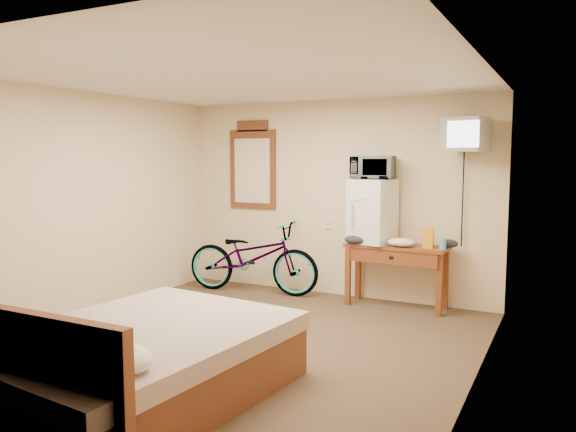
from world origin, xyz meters
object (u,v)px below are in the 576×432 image
object	(u,v)px
microwave	(373,167)
wall_mirror	(253,166)
blue_cup	(443,244)
crt_television	(466,135)
bed	(133,362)
desk	(396,257)
mini_fridge	(372,211)
bicycle	(253,257)

from	to	relation	value
microwave	wall_mirror	xyz separation A→B (m)	(-1.79, 0.23, 0.00)
blue_cup	crt_television	distance (m)	1.23
microwave	blue_cup	xyz separation A→B (m)	(0.87, -0.11, -0.84)
microwave	crt_television	bearing A→B (deg)	-8.06
crt_television	wall_mirror	bearing A→B (deg)	175.00
bed	microwave	bearing A→B (deg)	78.92
desk	mini_fridge	distance (m)	0.61
desk	bed	world-z (taller)	bed
bicycle	bed	bearing A→B (deg)	-172.42
mini_fridge	bed	world-z (taller)	mini_fridge
mini_fridge	crt_television	world-z (taller)	crt_television
desk	bed	distance (m)	3.53
bicycle	bed	xyz separation A→B (m)	(0.90, -3.25, -0.18)
desk	bed	bearing A→B (deg)	-106.22
microwave	blue_cup	world-z (taller)	microwave
microwave	bed	distance (m)	3.74
mini_fridge	blue_cup	xyz separation A→B (m)	(0.87, -0.11, -0.32)
desk	mini_fridge	size ratio (longest dim) A/B	1.57
desk	crt_television	bearing A→B (deg)	1.40
crt_television	blue_cup	bearing A→B (deg)	-155.08
wall_mirror	bed	distance (m)	4.05
bed	bicycle	bearing A→B (deg)	105.55
mini_fridge	bed	size ratio (longest dim) A/B	0.33
blue_cup	bicycle	distance (m)	2.46
microwave	bicycle	xyz separation A→B (m)	(-1.57, -0.16, -1.18)
crt_television	wall_mirror	xyz separation A→B (m)	(-2.86, 0.25, -0.36)
blue_cup	wall_mirror	bearing A→B (deg)	172.69
blue_cup	wall_mirror	world-z (taller)	wall_mirror
bicycle	blue_cup	bearing A→B (deg)	-96.82
mini_fridge	wall_mirror	bearing A→B (deg)	172.80
desk	crt_television	size ratio (longest dim) A/B	2.01
wall_mirror	bed	bearing A→B (deg)	-72.83
desk	microwave	size ratio (longest dim) A/B	2.42
microwave	bicycle	bearing A→B (deg)	179.14
blue_cup	bed	world-z (taller)	bed
bicycle	microwave	bearing A→B (deg)	-92.03
mini_fridge	bed	distance (m)	3.58
mini_fridge	blue_cup	distance (m)	0.93
mini_fridge	crt_television	bearing A→B (deg)	-1.26
bicycle	bed	distance (m)	3.38
desk	blue_cup	bearing A→B (deg)	-7.48
mini_fridge	blue_cup	bearing A→B (deg)	-7.53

